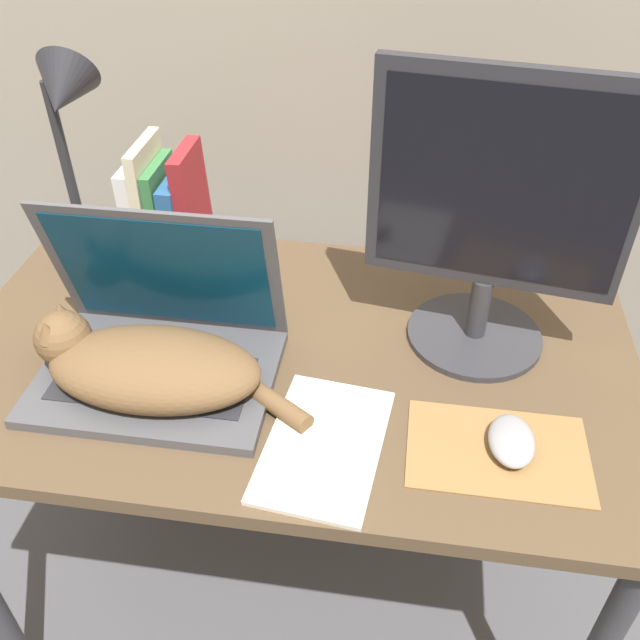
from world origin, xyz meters
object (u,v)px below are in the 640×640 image
computer_mouse (512,441)px  external_monitor (496,217)px  notepad (324,445)px  cat (146,365)px  book_row (167,213)px  desk_lamp (68,130)px  laptop (159,345)px

computer_mouse → external_monitor: bearing=100.3°
external_monitor → notepad: (-0.23, -0.29, -0.24)m
cat → external_monitor: (0.53, 0.21, 0.19)m
computer_mouse → book_row: 0.78m
cat → notepad: 0.31m
desk_lamp → notepad: bearing=-37.8°
external_monitor → notepad: bearing=-128.3°
cat → computer_mouse: 0.58m
laptop → cat: laptop is taller
laptop → computer_mouse: (0.57, -0.09, -0.03)m
desk_lamp → laptop: bearing=-50.4°
laptop → book_row: bearing=104.8°
computer_mouse → notepad: (-0.28, -0.04, -0.01)m
laptop → notepad: laptop is taller
book_row → notepad: bearing=-50.0°
cat → book_row: size_ratio=1.79×
external_monitor → notepad: size_ratio=1.72×
book_row → computer_mouse: bearing=-32.4°
external_monitor → notepad: external_monitor is taller
external_monitor → computer_mouse: external_monitor is taller
laptop → computer_mouse: size_ratio=3.72×
laptop → cat: 0.05m
desk_lamp → notepad: size_ratio=1.58×
notepad → cat: bearing=165.4°
laptop → external_monitor: 0.58m
external_monitor → computer_mouse: size_ratio=4.61×
computer_mouse → notepad: bearing=-172.5°
notepad → external_monitor: bearing=51.7°
external_monitor → desk_lamp: size_ratio=1.09×
external_monitor → desk_lamp: 0.76m
laptop → external_monitor: external_monitor is taller
laptop → book_row: (-0.08, 0.32, 0.06)m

